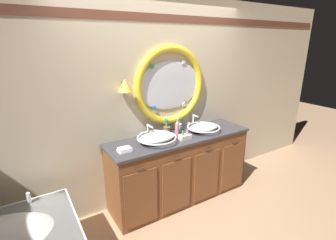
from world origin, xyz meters
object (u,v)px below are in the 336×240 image
at_px(toothbrush_holder_right, 179,127).
at_px(soap_dispenser, 177,129).
at_px(toiletry_basket, 185,137).
at_px(sink_basin_left, 157,138).
at_px(folded_hand_towel, 125,150).
at_px(sink_basin_right, 203,127).
at_px(toothbrush_holder_left, 167,129).

distance_m(toothbrush_holder_right, soap_dispenser, 0.13).
distance_m(toothbrush_holder_right, toiletry_basket, 0.29).
relative_size(toothbrush_holder_right, toiletry_basket, 1.50).
bearing_deg(sink_basin_left, folded_hand_towel, -173.71).
height_order(sink_basin_right, toothbrush_holder_left, toothbrush_holder_left).
bearing_deg(toothbrush_holder_left, soap_dispenser, -54.29).
bearing_deg(folded_hand_towel, toothbrush_holder_right, 14.52).
relative_size(sink_basin_left, toothbrush_holder_right, 2.11).
xyz_separation_m(sink_basin_left, soap_dispenser, (0.35, 0.09, 0.02)).
bearing_deg(toothbrush_holder_left, sink_basin_left, -142.28).
xyz_separation_m(toothbrush_holder_left, toothbrush_holder_right, (0.17, -0.03, 0.01)).
xyz_separation_m(sink_basin_right, soap_dispenser, (-0.37, 0.09, 0.02)).
bearing_deg(toothbrush_holder_left, toiletry_basket, -75.92).
bearing_deg(toothbrush_holder_left, sink_basin_right, -24.47).
distance_m(folded_hand_towel, toiletry_basket, 0.77).
relative_size(toothbrush_holder_left, toothbrush_holder_right, 1.00).
bearing_deg(soap_dispenser, toothbrush_holder_right, 46.00).
height_order(toothbrush_holder_left, folded_hand_towel, toothbrush_holder_left).
xyz_separation_m(toothbrush_holder_left, soap_dispenser, (0.08, -0.12, 0.03)).
bearing_deg(toothbrush_holder_right, soap_dispenser, -134.00).
bearing_deg(folded_hand_towel, toiletry_basket, -3.92).
height_order(toothbrush_holder_left, toiletry_basket, toothbrush_holder_left).
height_order(sink_basin_right, soap_dispenser, soap_dispenser).
xyz_separation_m(sink_basin_left, folded_hand_towel, (-0.43, -0.05, -0.04)).
relative_size(toothbrush_holder_left, toiletry_basket, 1.50).
height_order(sink_basin_left, toiletry_basket, toiletry_basket).
distance_m(sink_basin_right, toothbrush_holder_right, 0.33).
bearing_deg(sink_basin_right, toothbrush_holder_right, 147.77).
bearing_deg(folded_hand_towel, soap_dispenser, 9.82).
bearing_deg(toothbrush_holder_right, sink_basin_right, -32.23).
relative_size(sink_basin_left, toothbrush_holder_left, 2.11).
height_order(folded_hand_towel, toiletry_basket, toiletry_basket).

